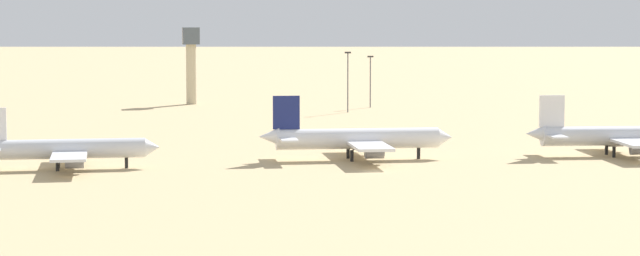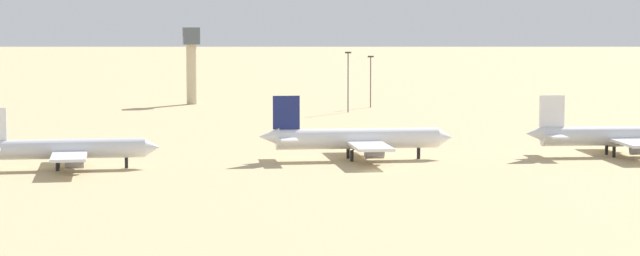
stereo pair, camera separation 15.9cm
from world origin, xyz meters
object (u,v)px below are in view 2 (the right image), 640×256
at_px(control_tower, 191,58).
at_px(light_pole_west, 371,78).
at_px(parked_jet_white_4, 616,136).
at_px(light_pole_east, 348,78).
at_px(parked_jet_navy_3, 356,139).
at_px(parked_jet_white_2, 63,149).

height_order(control_tower, light_pole_west, control_tower).
distance_m(parked_jet_white_4, light_pole_east, 120.31).
bearing_deg(control_tower, light_pole_west, -23.06).
height_order(parked_jet_navy_3, control_tower, control_tower).
height_order(parked_jet_white_2, control_tower, control_tower).
relative_size(parked_jet_white_2, light_pole_east, 2.01).
relative_size(parked_jet_navy_3, parked_jet_white_4, 1.03).
bearing_deg(light_pole_east, light_pole_west, 58.95).
bearing_deg(light_pole_west, parked_jet_white_2, -122.35).
xyz_separation_m(parked_jet_white_4, light_pole_east, (-33.28, 115.47, 5.90)).
height_order(control_tower, light_pole_east, control_tower).
bearing_deg(parked_jet_navy_3, light_pole_west, 78.86).
height_order(parked_jet_navy_3, light_pole_west, light_pole_west).
bearing_deg(light_pole_east, control_tower, 137.32).
bearing_deg(light_pole_west, light_pole_east, -121.05).
distance_m(light_pole_west, light_pole_east, 19.59).
relative_size(parked_jet_white_2, parked_jet_white_4, 0.94).
bearing_deg(light_pole_east, parked_jet_white_2, -122.53).
height_order(parked_jet_white_2, parked_jet_navy_3, parked_jet_navy_3).
xyz_separation_m(parked_jet_white_2, parked_jet_navy_3, (56.23, 5.92, 0.37)).
relative_size(control_tower, light_pole_east, 1.37).
relative_size(parked_jet_navy_3, light_pole_east, 2.22).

